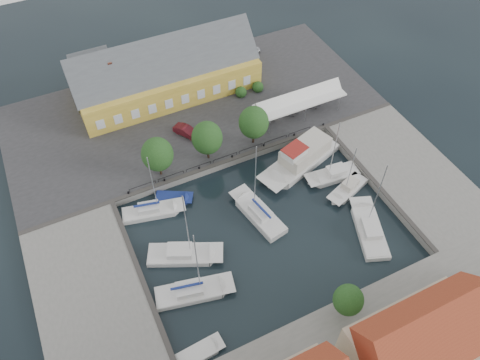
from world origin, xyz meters
The scene contains 20 objects.
ground centered at (0.00, 0.00, 0.00)m, with size 140.00×140.00×0.00m, color black.
north_quay centered at (0.00, 23.00, 0.50)m, with size 56.00×26.00×1.00m, color #2D2D30.
west_quay centered at (-22.00, -2.00, 0.50)m, with size 12.00×24.00×1.00m, color slate.
east_quay centered at (22.00, -2.00, 0.50)m, with size 12.00×24.00×1.00m, color slate.
quay_edge_fittings centered at (0.02, 4.75, 1.06)m, with size 56.00×24.72×0.40m.
warehouse centered at (-2.60, 28.36, 4.43)m, with size 28.56×14.00×9.55m.
tent_canopy centered at (14.00, 14.50, 3.68)m, with size 14.00×4.00×2.83m.
quay_trees centered at (-2.00, 12.00, 4.88)m, with size 18.20×4.20×6.30m.
car_silver centered at (14.38, 31.83, 1.65)m, with size 1.54×3.83×1.30m, color #B7BBBF.
car_red centered at (-2.97, 17.55, 1.70)m, with size 1.49×4.27×1.41m, color maroon.
center_sailboat centered at (0.05, 0.66, 0.36)m, with size 4.30×9.41×12.52m.
trawler centered at (9.66, 6.24, 1.02)m, with size 13.74×7.80×5.00m.
east_boat_a centered at (12.36, 2.09, 0.26)m, with size 7.83×3.27×10.90m.
east_boat_b centered at (12.75, -0.84, 0.26)m, with size 6.87×4.24×9.29m.
east_boat_c centered at (11.40, -7.47, 0.26)m, with size 6.07×9.71×11.88m.
west_boat_a centered at (-12.07, 7.02, 0.27)m, with size 8.38×4.05×10.86m.
west_boat_c centered at (-10.81, -0.76, 0.26)m, with size 9.38×6.41×12.18m.
west_boat_d centered at (-11.62, -5.77, 0.27)m, with size 9.34×4.59×12.01m.
launch_sw centered at (-13.55, -12.41, 0.09)m, with size 5.22×2.24×0.98m.
launch_nw centered at (-8.85, 7.99, 0.09)m, with size 5.27×4.09×0.88m.
Camera 1 is at (-17.55, -30.33, 48.68)m, focal length 35.00 mm.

